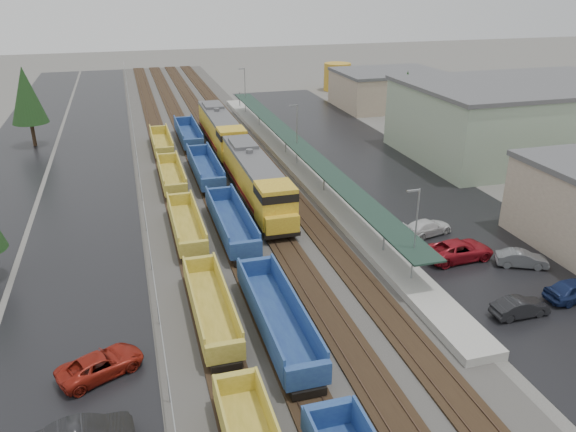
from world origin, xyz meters
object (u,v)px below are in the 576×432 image
parked_car_west_c (101,365)px  parked_car_east_e (522,259)px  storage_tank (337,77)px  parked_car_east_d (576,290)px  locomotive_trail (221,131)px  well_string_yellow (197,260)px  locomotive_lead (256,180)px  well_string_blue (250,263)px  parked_car_east_a (520,307)px  parked_car_east_b (459,250)px  parked_car_east_c (427,228)px

parked_car_west_c → parked_car_east_e: parked_car_west_c is taller
storage_tank → parked_car_east_d: (-12.68, -82.90, -1.96)m
locomotive_trail → well_string_yellow: size_ratio=0.26×
locomotive_trail → well_string_yellow: 35.09m
locomotive_lead → well_string_blue: (-4.00, -14.87, -1.44)m
locomotive_lead → well_string_yellow: 15.45m
parked_car_east_a → parked_car_east_b: bearing=-4.5°
parked_car_east_b → storage_tank: bearing=-15.9°
parked_car_west_c → parked_car_east_a: bearing=-118.2°
locomotive_lead → locomotive_trail: 21.00m
parked_car_east_a → parked_car_east_e: parked_car_east_a is taller
well_string_yellow → locomotive_trail: bearing=76.8°
parked_car_west_c → parked_car_east_e: size_ratio=1.24×
well_string_yellow → parked_car_east_a: (20.88, -12.55, -0.42)m
well_string_yellow → parked_car_west_c: 13.16m
storage_tank → parked_car_east_c: (-17.53, -69.71, -2.06)m
well_string_yellow → parked_car_east_d: bearing=-24.3°
storage_tank → parked_car_east_e: 78.54m
storage_tank → parked_car_east_b: 76.82m
locomotive_lead → well_string_yellow: (-8.00, -13.13, -1.52)m
well_string_blue → well_string_yellow: bearing=156.5°
locomotive_trail → parked_car_east_b: locomotive_trail is taller
parked_car_west_c → parked_car_east_e: (32.93, 4.67, -0.03)m
parked_car_east_c → parked_car_east_d: parked_car_east_d is taller
locomotive_lead → storage_tank: size_ratio=3.96×
locomotive_trail → well_string_yellow: bearing=-103.2°
well_string_yellow → storage_tank: (38.86, 71.07, 1.68)m
parked_car_east_c → parked_car_east_d: 14.05m
parked_car_east_d → parked_car_east_e: (-0.45, 5.50, -0.14)m
parked_car_east_a → parked_car_east_c: bearing=-2.4°
well_string_blue → parked_car_east_e: bearing=-11.9°
parked_car_east_a → parked_car_east_d: parked_car_east_d is taller
locomotive_trail → parked_car_east_d: 49.46m
well_string_yellow → well_string_blue: (4.00, -1.74, 0.09)m
well_string_yellow → parked_car_west_c: well_string_yellow is taller
parked_car_west_c → parked_car_east_c: parked_car_east_c is taller
locomotive_lead → locomotive_trail: same height
parked_car_west_c → parked_car_east_c: (28.53, 12.36, 0.01)m
well_string_blue → locomotive_trail: bearing=83.6°
locomotive_lead → parked_car_east_e: (17.73, -19.47, -1.95)m
well_string_yellow → parked_car_east_a: well_string_yellow is taller
locomotive_lead → locomotive_trail: bearing=90.0°
parked_car_east_a → well_string_yellow: bearing=58.4°
well_string_blue → locomotive_lead: bearing=74.9°
locomotive_lead → parked_car_east_c: locomotive_lead is taller
well_string_blue → parked_car_east_a: bearing=-32.6°
locomotive_trail → parked_car_east_c: locomotive_trail is taller
parked_car_west_c → parked_car_east_b: (28.69, 7.26, 0.12)m
locomotive_trail → storage_tank: bearing=50.1°
locomotive_trail → parked_car_east_b: 40.24m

